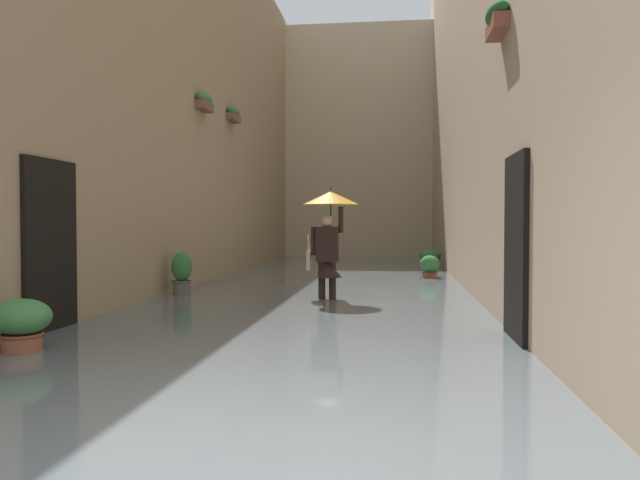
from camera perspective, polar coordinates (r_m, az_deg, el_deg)
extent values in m
plane|color=#605B56|center=(13.13, 0.89, -4.65)|extent=(60.00, 60.00, 0.00)
cube|color=slate|center=(13.13, 0.89, -4.33)|extent=(6.27, 25.74, 0.15)
cube|color=black|center=(7.13, 17.73, -1.19)|extent=(0.08, 1.10, 2.20)
cube|color=brown|center=(8.39, 16.10, 18.38)|extent=(0.20, 0.70, 0.18)
ellipsoid|color=#23602D|center=(8.43, 16.11, 19.42)|extent=(0.28, 0.76, 0.24)
cube|color=tan|center=(14.25, -14.27, 14.00)|extent=(1.80, 23.74, 9.00)
cube|color=black|center=(8.04, -23.72, -0.94)|extent=(0.08, 1.10, 2.20)
cube|color=brown|center=(15.82, -8.00, 11.13)|extent=(0.20, 0.70, 0.18)
ellipsoid|color=#428947|center=(15.85, -8.01, 11.70)|extent=(0.28, 0.76, 0.24)
cube|color=brown|center=(13.55, -10.65, 12.08)|extent=(0.20, 0.70, 0.18)
ellipsoid|color=#428947|center=(13.58, -10.65, 12.74)|extent=(0.28, 0.76, 0.24)
cube|color=beige|center=(23.97, 3.66, 8.75)|extent=(9.07, 1.80, 8.80)
cube|color=#4C4233|center=(10.43, 0.17, -6.02)|extent=(0.12, 0.24, 0.10)
cylinder|color=black|center=(10.39, 0.17, -3.89)|extent=(0.12, 0.12, 0.68)
cube|color=#4C4233|center=(10.42, 1.16, -6.03)|extent=(0.12, 0.24, 0.10)
cylinder|color=black|center=(10.38, 1.16, -3.89)|extent=(0.12, 0.12, 0.68)
cube|color=black|center=(10.34, 0.67, -0.39)|extent=(0.39, 0.24, 0.59)
cone|color=black|center=(10.36, 0.67, -2.68)|extent=(0.52, 0.52, 0.28)
sphere|color=#DBB293|center=(10.33, 0.67, 1.79)|extent=(0.21, 0.21, 0.21)
cylinder|color=black|center=(10.32, 1.94, 1.89)|extent=(0.09, 0.09, 0.44)
cylinder|color=black|center=(10.36, -0.60, -0.10)|extent=(0.09, 0.09, 0.48)
cylinder|color=black|center=(10.33, 1.00, 2.57)|extent=(0.02, 0.02, 0.49)
cone|color=gold|center=(10.34, 1.00, 3.92)|extent=(0.94, 0.94, 0.22)
cylinder|color=black|center=(10.34, 1.00, 4.69)|extent=(0.01, 0.01, 0.08)
cube|color=beige|center=(10.36, -1.05, -1.90)|extent=(0.07, 0.28, 0.32)
torus|color=beige|center=(10.35, -1.05, -0.35)|extent=(0.03, 0.30, 0.30)
cylinder|color=#9E563D|center=(17.76, 10.13, -2.56)|extent=(0.39, 0.39, 0.28)
torus|color=brown|center=(17.75, 10.13, -2.10)|extent=(0.42, 0.42, 0.04)
ellipsoid|color=#387F3D|center=(17.74, 10.13, -1.46)|extent=(0.61, 0.61, 0.40)
cylinder|color=#66605B|center=(11.40, -12.67, -4.70)|extent=(0.32, 0.32, 0.38)
torus|color=#56524E|center=(11.38, -12.68, -3.76)|extent=(0.35, 0.35, 0.04)
ellipsoid|color=#387F3D|center=(11.36, -12.69, -2.42)|extent=(0.37, 0.37, 0.54)
cylinder|color=#9E563D|center=(6.98, -25.89, -9.16)|extent=(0.39, 0.39, 0.31)
torus|color=brown|center=(6.95, -25.91, -7.90)|extent=(0.43, 0.43, 0.04)
ellipsoid|color=#428947|center=(6.92, -25.92, -6.42)|extent=(0.59, 0.59, 0.36)
cylinder|color=#9E563D|center=(14.70, 10.10, -3.50)|extent=(0.34, 0.34, 0.25)
torus|color=brown|center=(14.69, 10.10, -3.01)|extent=(0.37, 0.37, 0.04)
ellipsoid|color=#387F3D|center=(14.68, 10.11, -2.21)|extent=(0.46, 0.46, 0.41)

